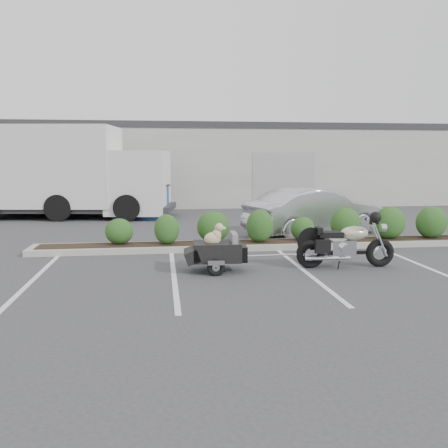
{
  "coord_description": "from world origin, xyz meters",
  "views": [
    {
      "loc": [
        -1.72,
        -9.81,
        2.32
      ],
      "look_at": [
        -0.23,
        1.43,
        0.75
      ],
      "focal_mm": 38.0,
      "sensor_mm": 36.0,
      "label": 1
    }
  ],
  "objects": [
    {
      "name": "delivery_truck",
      "position": [
        -5.18,
        9.56,
        1.71
      ],
      "size": [
        8.06,
        3.62,
        3.56
      ],
      "rotation": [
        0.0,
        0.0,
        -0.14
      ],
      "color": "silver",
      "rests_on": "ground"
    },
    {
      "name": "sedan",
      "position": [
        2.91,
        4.0,
        0.72
      ],
      "size": [
        4.63,
        2.92,
        1.44
      ],
      "primitive_type": "imported",
      "rotation": [
        0.0,
        0.0,
        1.92
      ],
      "color": "#BBBBC3",
      "rests_on": "ground"
    },
    {
      "name": "ground",
      "position": [
        0.0,
        0.0,
        0.0
      ],
      "size": [
        90.0,
        90.0,
        0.0
      ],
      "primitive_type": "plane",
      "color": "#38383A",
      "rests_on": "ground"
    },
    {
      "name": "planter_kerb",
      "position": [
        1.0,
        2.2,
        0.07
      ],
      "size": [
        12.0,
        1.0,
        0.15
      ],
      "primitive_type": "cube",
      "color": "#9E9E93",
      "rests_on": "ground"
    },
    {
      "name": "building",
      "position": [
        0.0,
        17.0,
        2.0
      ],
      "size": [
        26.0,
        10.0,
        4.0
      ],
      "primitive_type": "cube",
      "color": "#9EA099",
      "rests_on": "ground"
    },
    {
      "name": "pet_trailer",
      "position": [
        -0.62,
        -0.27,
        0.43
      ],
      "size": [
        1.72,
        0.96,
        1.02
      ],
      "rotation": [
        0.0,
        0.0,
        -0.05
      ],
      "color": "black",
      "rests_on": "ground"
    },
    {
      "name": "motorcycle",
      "position": [
        2.17,
        -0.29,
        0.49
      ],
      "size": [
        2.15,
        0.73,
        1.24
      ],
      "rotation": [
        0.0,
        0.0,
        -0.05
      ],
      "color": "black",
      "rests_on": "ground"
    },
    {
      "name": "dumpster",
      "position": [
        -2.53,
        8.96,
        0.66
      ],
      "size": [
        2.35,
        2.01,
        1.31
      ],
      "rotation": [
        0.0,
        0.0,
        -0.39
      ],
      "color": "navy",
      "rests_on": "ground"
    }
  ]
}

